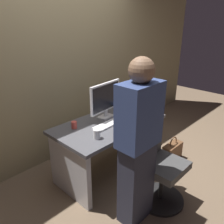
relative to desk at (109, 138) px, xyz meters
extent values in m
plane|color=brown|center=(0.00, 0.00, -0.50)|extent=(9.00, 9.00, 0.00)
cube|color=#8C7F5B|center=(0.00, 0.87, 1.00)|extent=(6.40, 0.10, 3.00)
cube|color=#4C4C51|center=(0.00, 0.00, 0.21)|extent=(1.39, 0.75, 0.04)
cube|color=#B2B2B7|center=(-0.63, 0.00, -0.16)|extent=(0.06, 0.67, 0.68)
cube|color=#B2B2B7|center=(0.63, 0.00, -0.16)|extent=(0.06, 0.67, 0.68)
cylinder|color=black|center=(0.02, -0.79, -0.48)|extent=(0.52, 0.52, 0.03)
cylinder|color=black|center=(0.02, -0.79, -0.27)|extent=(0.05, 0.05, 0.39)
cube|color=#3F3F3F|center=(0.02, -0.79, -0.04)|extent=(0.44, 0.44, 0.08)
cube|color=#3F3F3F|center=(0.02, -0.60, 0.22)|extent=(0.40, 0.06, 0.44)
cube|color=#262838|center=(-0.36, -0.73, -0.07)|extent=(0.34, 0.20, 0.85)
cube|color=navy|center=(-0.36, -0.73, 0.64)|extent=(0.40, 0.24, 0.58)
sphere|color=brown|center=(-0.36, -0.73, 1.03)|extent=(0.22, 0.22, 0.22)
cube|color=silver|center=(0.08, 0.14, 0.23)|extent=(0.21, 0.16, 0.02)
cube|color=silver|center=(0.08, 0.14, 0.28)|extent=(0.04, 0.03, 0.08)
cube|color=silver|center=(0.08, 0.14, 0.50)|extent=(0.54, 0.09, 0.36)
cube|color=black|center=(0.08, 0.13, 0.50)|extent=(0.49, 0.06, 0.32)
cube|color=white|center=(-0.06, -0.05, 0.24)|extent=(0.44, 0.15, 0.02)
ellipsoid|color=white|center=(0.22, -0.06, 0.24)|extent=(0.06, 0.10, 0.03)
cylinder|color=silver|center=(-0.38, -0.19, 0.28)|extent=(0.08, 0.08, 0.10)
cylinder|color=#D84C3F|center=(-0.40, 0.18, 0.27)|extent=(0.06, 0.06, 0.08)
cube|color=gold|center=(0.48, 0.07, 0.24)|extent=(0.23, 0.17, 0.02)
cube|color=#338C59|center=(0.48, 0.05, 0.26)|extent=(0.17, 0.14, 0.03)
cube|color=#3359A5|center=(0.47, 0.06, 0.29)|extent=(0.21, 0.16, 0.02)
cube|color=black|center=(0.54, -0.12, 0.23)|extent=(0.09, 0.15, 0.01)
cube|color=brown|center=(0.81, -0.47, -0.37)|extent=(0.34, 0.14, 0.26)
torus|color=brown|center=(0.81, -0.47, -0.21)|extent=(0.18, 0.02, 0.18)
camera|label=1|loc=(-1.85, -1.82, 1.42)|focal=37.08mm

